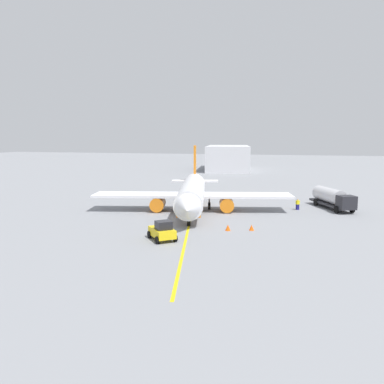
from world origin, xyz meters
TOP-DOWN VIEW (x-y plane):
  - ground_plane at (0.00, 0.00)m, footprint 400.00×400.00m
  - airplane at (-0.47, -0.11)m, footprint 29.44×30.37m
  - fuel_tanker at (-8.42, 20.50)m, footprint 10.42×6.52m
  - pushback_tug at (16.41, 1.27)m, footprint 4.08×3.96m
  - refueling_worker at (-5.96, 15.31)m, footprint 0.62×0.62m
  - safety_cone_nose at (9.34, 10.09)m, footprint 0.61×0.61m
  - safety_cone_wingtip at (10.20, 7.36)m, footprint 0.64×0.64m
  - distant_hangar at (-77.30, -8.80)m, footprint 32.42×19.12m
  - taxi_line_marking at (0.00, 0.00)m, footprint 62.44×15.02m

SIDE VIEW (x-z plane):
  - ground_plane at x=0.00m, z-range 0.00..0.00m
  - taxi_line_marking at x=0.00m, z-range 0.00..0.01m
  - safety_cone_nose at x=9.34m, z-range 0.00..0.68m
  - safety_cone_wingtip at x=10.20m, z-range 0.00..0.71m
  - refueling_worker at x=-5.96m, z-range -0.03..1.68m
  - pushback_tug at x=16.41m, z-range -0.09..2.11m
  - fuel_tanker at x=-8.42m, z-range 0.15..3.30m
  - airplane at x=-0.47m, z-range -2.18..7.50m
  - distant_hangar at x=-77.30m, z-range -0.01..8.28m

